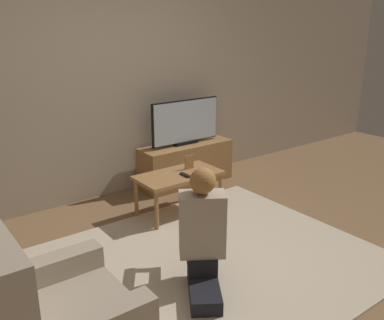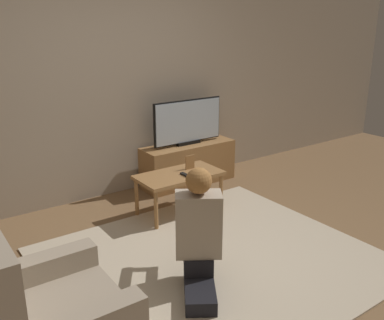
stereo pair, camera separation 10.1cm
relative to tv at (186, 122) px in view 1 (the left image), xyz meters
The scene contains 9 objects.
ground_plane 2.04m from the tv, 118.32° to the right, with size 10.00×10.00×0.00m, color brown.
wall_back 1.06m from the tv, 162.87° to the left, with size 10.00×0.06×2.60m.
rug 2.04m from the tv, 118.32° to the right, with size 2.62×2.31×0.02m.
tv_stand 0.53m from the tv, 90.00° to the right, with size 1.20×0.39×0.51m.
tv is the anchor object (origin of this frame).
coffee_table 0.99m from the tv, 130.68° to the right, with size 0.89×0.47×0.45m.
person_kneeling 2.24m from the tv, 122.91° to the right, with size 0.66×0.83×0.94m.
picture_frame 0.80m from the tv, 123.32° to the right, with size 0.11×0.01×0.15m.
remote 1.02m from the tv, 126.38° to the right, with size 0.04×0.15×0.02m.
Camera 1 is at (-2.09, -2.44, 1.94)m, focal length 40.00 mm.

